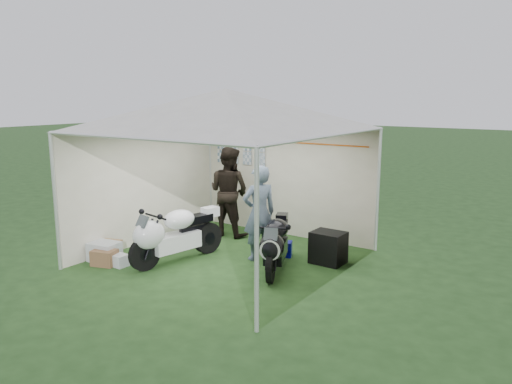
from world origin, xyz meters
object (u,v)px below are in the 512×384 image
equipment_box (328,248)px  crate_1 (108,250)px  motorcycle_black (276,243)px  crate_0 (105,252)px  crate_2 (119,260)px  canopy_tent (226,114)px  motorcycle_white (172,233)px  paddock_stand (282,249)px  person_dark_jacket (229,191)px  person_blue_jacket (259,213)px  crate_3 (105,258)px

equipment_box → crate_1: (-3.33, -2.03, -0.11)m
motorcycle_black → crate_0: (-2.78, -1.25, -0.32)m
crate_2 → canopy_tent: bearing=46.1°
canopy_tent → crate_0: (-1.74, -1.31, -2.41)m
motorcycle_white → paddock_stand: bearing=55.7°
motorcycle_black → equipment_box: motorcycle_black is taller
equipment_box → crate_2: bearing=-143.2°
motorcycle_black → crate_1: 3.04m
canopy_tent → person_dark_jacket: (-0.94, 1.27, -1.65)m
paddock_stand → person_blue_jacket: bearing=-122.0°
crate_2 → person_dark_jacket: bearing=81.9°
equipment_box → person_dark_jacket: bearing=169.6°
motorcycle_black → motorcycle_white: bearing=176.5°
person_blue_jacket → equipment_box: 1.34m
crate_0 → crate_3: crate_0 is taller
paddock_stand → person_dark_jacket: person_dark_jacket is taller
motorcycle_white → person_dark_jacket: person_dark_jacket is taller
person_blue_jacket → crate_0: (-2.22, -1.61, -0.68)m
motorcycle_black → equipment_box: size_ratio=3.00×
person_blue_jacket → crate_1: person_blue_jacket is taller
crate_2 → equipment_box: bearing=36.8°
canopy_tent → crate_3: size_ratio=13.95×
motorcycle_white → motorcycle_black: bearing=31.1°
equipment_box → motorcycle_white: bearing=-146.2°
motorcycle_black → person_dark_jacket: (-1.98, 1.33, 0.44)m
crate_3 → person_dark_jacket: bearing=77.2°
paddock_stand → equipment_box: equipment_box is taller
paddock_stand → crate_1: 3.11m
crate_0 → motorcycle_black: bearing=24.2°
motorcycle_black → person_blue_jacket: person_blue_jacket is taller
motorcycle_white → crate_3: bearing=-128.5°
motorcycle_white → equipment_box: size_ratio=3.43×
motorcycle_white → crate_2: (-0.64, -0.66, -0.43)m
person_dark_jacket → crate_0: bearing=71.4°
equipment_box → crate_0: size_ratio=1.11×
equipment_box → crate_2: size_ratio=2.01×
crate_0 → crate_1: bearing=93.9°
paddock_stand → crate_1: size_ratio=0.99×
motorcycle_black → person_blue_jacket: size_ratio=0.99×
person_dark_jacket → equipment_box: person_dark_jacket is taller
crate_0 → equipment_box: bearing=32.5°
crate_2 → crate_3: bearing=-156.2°
equipment_box → crate_0: 3.94m
motorcycle_white → equipment_box: bearing=44.4°
motorcycle_black → crate_2: 2.71m
canopy_tent → motorcycle_black: 2.33m
equipment_box → crate_1: size_ratio=1.52×
motorcycle_white → crate_0: bearing=-139.7°
person_blue_jacket → crate_2: (-1.78, -1.66, -0.75)m
person_dark_jacket → crate_3: (-0.62, -2.74, -0.79)m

